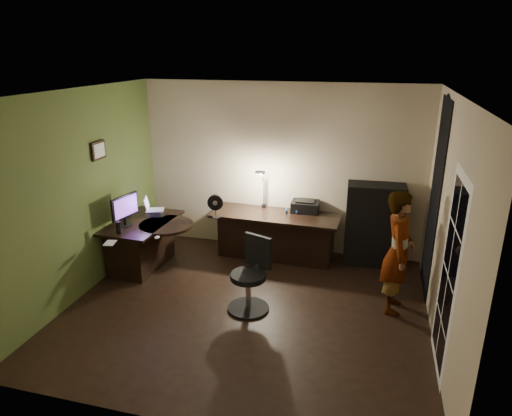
% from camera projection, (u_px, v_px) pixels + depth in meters
% --- Properties ---
extents(floor, '(4.50, 4.00, 0.01)m').
position_uv_depth(floor, '(246.00, 308.00, 5.87)').
color(floor, black).
rests_on(floor, ground).
extents(ceiling, '(4.50, 4.00, 0.01)m').
position_uv_depth(ceiling, '(245.00, 93.00, 4.98)').
color(ceiling, silver).
rests_on(ceiling, floor).
extents(wall_back, '(4.50, 0.01, 2.70)m').
position_uv_depth(wall_back, '(280.00, 169.00, 7.25)').
color(wall_back, '#BDAD8C').
rests_on(wall_back, floor).
extents(wall_front, '(4.50, 0.01, 2.70)m').
position_uv_depth(wall_front, '(175.00, 291.00, 3.59)').
color(wall_front, '#BDAD8C').
rests_on(wall_front, floor).
extents(wall_left, '(0.01, 4.00, 2.70)m').
position_uv_depth(wall_left, '(80.00, 195.00, 5.97)').
color(wall_left, '#BDAD8C').
rests_on(wall_left, floor).
extents(wall_right, '(0.01, 4.00, 2.70)m').
position_uv_depth(wall_right, '(448.00, 227.00, 4.88)').
color(wall_right, '#BDAD8C').
rests_on(wall_right, floor).
extents(green_wall_overlay, '(0.00, 4.00, 2.70)m').
position_uv_depth(green_wall_overlay, '(81.00, 195.00, 5.97)').
color(green_wall_overlay, '#4C602A').
rests_on(green_wall_overlay, floor).
extents(arched_doorway, '(0.01, 0.90, 2.60)m').
position_uv_depth(arched_doorway, '(435.00, 199.00, 5.95)').
color(arched_doorway, black).
rests_on(arched_doorway, floor).
extents(french_door, '(0.02, 0.92, 2.10)m').
position_uv_depth(french_door, '(449.00, 275.00, 4.48)').
color(french_door, white).
rests_on(french_door, floor).
extents(framed_picture, '(0.04, 0.30, 0.25)m').
position_uv_depth(framed_picture, '(98.00, 150.00, 6.21)').
color(framed_picture, black).
rests_on(framed_picture, wall_left).
extents(desk_left, '(0.84, 1.31, 0.74)m').
position_uv_depth(desk_left, '(144.00, 244.00, 6.88)').
color(desk_left, black).
rests_on(desk_left, floor).
extents(desk_right, '(2.00, 0.76, 0.74)m').
position_uv_depth(desk_right, '(275.00, 236.00, 7.16)').
color(desk_right, black).
rests_on(desk_right, floor).
extents(cabinet, '(0.87, 0.47, 1.27)m').
position_uv_depth(cabinet, '(374.00, 225.00, 6.92)').
color(cabinet, black).
rests_on(cabinet, floor).
extents(laptop_stand, '(0.25, 0.22, 0.09)m').
position_uv_depth(laptop_stand, '(155.00, 213.00, 7.00)').
color(laptop_stand, silver).
rests_on(laptop_stand, desk_left).
extents(laptop, '(0.36, 0.35, 0.20)m').
position_uv_depth(laptop, '(155.00, 204.00, 6.95)').
color(laptop, silver).
rests_on(laptop, laptop_stand).
extents(monitor, '(0.21, 0.52, 0.34)m').
position_uv_depth(monitor, '(124.00, 215.00, 6.56)').
color(monitor, black).
rests_on(monitor, desk_left).
extents(mouse, '(0.09, 0.11, 0.04)m').
position_uv_depth(mouse, '(157.00, 237.00, 6.16)').
color(mouse, silver).
rests_on(mouse, desk_left).
extents(phone, '(0.11, 0.15, 0.01)m').
position_uv_depth(phone, '(162.00, 216.00, 7.00)').
color(phone, black).
rests_on(phone, desk_left).
extents(pen, '(0.03, 0.12, 0.01)m').
position_uv_depth(pen, '(172.00, 223.00, 6.72)').
color(pen, black).
rests_on(pen, desk_left).
extents(speaker, '(0.09, 0.09, 0.18)m').
position_uv_depth(speaker, '(119.00, 228.00, 6.29)').
color(speaker, black).
rests_on(speaker, desk_left).
extents(notepad, '(0.17, 0.21, 0.01)m').
position_uv_depth(notepad, '(110.00, 243.00, 6.02)').
color(notepad, silver).
rests_on(notepad, desk_left).
extents(desk_fan, '(0.26, 0.17, 0.37)m').
position_uv_depth(desk_fan, '(216.00, 206.00, 6.84)').
color(desk_fan, black).
rests_on(desk_fan, desk_right).
extents(headphones, '(0.21, 0.10, 0.10)m').
position_uv_depth(headphones, '(292.00, 211.00, 7.07)').
color(headphones, navy).
rests_on(headphones, desk_right).
extents(printer, '(0.43, 0.34, 0.19)m').
position_uv_depth(printer, '(305.00, 206.00, 7.13)').
color(printer, black).
rests_on(printer, desk_right).
extents(desk_lamp, '(0.20, 0.34, 0.71)m').
position_uv_depth(desk_lamp, '(264.00, 186.00, 7.23)').
color(desk_lamp, black).
rests_on(desk_lamp, desk_right).
extents(office_chair, '(0.69, 0.69, 0.95)m').
position_uv_depth(office_chair, '(248.00, 276.00, 5.69)').
color(office_chair, black).
rests_on(office_chair, floor).
extents(person, '(0.40, 0.58, 1.58)m').
position_uv_depth(person, '(398.00, 252.00, 5.61)').
color(person, '#D8A88C').
rests_on(person, floor).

